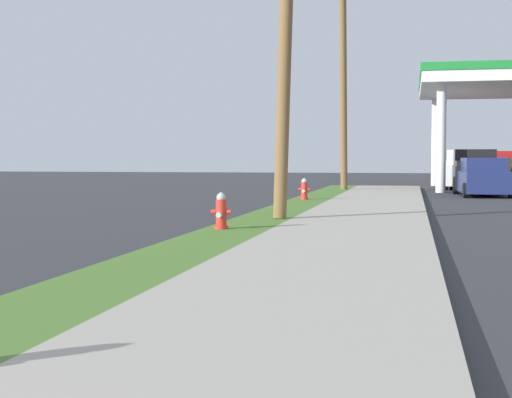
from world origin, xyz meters
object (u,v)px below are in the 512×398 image
(fire_hydrant_third, at_px, (304,190))
(fire_hydrant_second, at_px, (221,213))
(car_tan_by_far_pump, at_px, (512,174))
(car_navy_by_near_pump, at_px, (483,179))
(truck_red_at_forecourt, at_px, (493,169))
(utility_pole_background, at_px, (343,84))
(utility_pole_midground, at_px, (285,41))
(truck_white_on_apron, at_px, (465,171))
(truck_black_at_far_bay, at_px, (475,172))

(fire_hydrant_third, bearing_deg, fire_hydrant_second, -90.59)
(car_tan_by_far_pump, bearing_deg, car_navy_by_near_pump, -103.10)
(fire_hydrant_second, relative_size, car_navy_by_near_pump, 0.16)
(truck_red_at_forecourt, bearing_deg, utility_pole_background, -122.83)
(utility_pole_midground, distance_m, truck_white_on_apron, 22.79)
(fire_hydrant_second, bearing_deg, car_navy_by_near_pump, 69.02)
(truck_red_at_forecourt, bearing_deg, truck_black_at_far_bay, -99.81)
(truck_white_on_apron, bearing_deg, truck_black_at_far_bay, -87.15)
(utility_pole_background, bearing_deg, fire_hydrant_third, -94.02)
(truck_red_at_forecourt, relative_size, truck_black_at_far_bay, 1.02)
(fire_hydrant_third, xyz_separation_m, car_navy_by_near_pump, (6.54, 6.20, 0.28))
(fire_hydrant_third, distance_m, car_tan_by_far_pump, 18.96)
(utility_pole_background, height_order, car_navy_by_near_pump, utility_pole_background)
(utility_pole_background, distance_m, car_navy_by_near_pump, 7.58)
(fire_hydrant_third, distance_m, truck_white_on_apron, 15.05)
(utility_pole_background, bearing_deg, utility_pole_midground, -89.61)
(truck_black_at_far_bay, bearing_deg, truck_white_on_apron, 92.85)
(car_tan_by_far_pump, xyz_separation_m, truck_white_on_apron, (-2.63, -3.06, 0.19))
(car_navy_by_near_pump, bearing_deg, fire_hydrant_third, -136.50)
(utility_pole_background, distance_m, truck_white_on_apron, 8.81)
(fire_hydrant_third, bearing_deg, truck_red_at_forecourt, 67.69)
(fire_hydrant_second, distance_m, car_tan_by_far_pump, 29.29)
(car_tan_by_far_pump, distance_m, truck_black_at_far_bay, 7.30)
(utility_pole_background, xyz_separation_m, truck_black_at_far_bay, (5.95, 1.51, -4.00))
(car_navy_by_near_pump, xyz_separation_m, truck_red_at_forecourt, (1.82, 14.16, 0.19))
(utility_pole_midground, distance_m, car_tan_by_far_pump, 26.47)
(car_navy_by_near_pump, bearing_deg, truck_black_at_far_bay, 90.01)
(fire_hydrant_third, xyz_separation_m, utility_pole_background, (0.58, 8.32, 4.47))
(fire_hydrant_second, xyz_separation_m, car_navy_by_near_pump, (6.65, 17.34, 0.28))
(car_navy_by_near_pump, bearing_deg, car_tan_by_far_pump, 76.90)
(utility_pole_midground, bearing_deg, utility_pole_background, 90.39)
(fire_hydrant_third, xyz_separation_m, truck_black_at_far_bay, (6.53, 9.83, 0.47))
(utility_pole_background, bearing_deg, fire_hydrant_second, -92.06)
(fire_hydrant_second, height_order, utility_pole_midground, utility_pole_midground)
(utility_pole_background, bearing_deg, truck_black_at_far_bay, 14.25)
(car_tan_by_far_pump, bearing_deg, truck_black_at_far_bay, -109.56)
(fire_hydrant_second, bearing_deg, utility_pole_midground, 74.70)
(truck_black_at_far_bay, bearing_deg, utility_pole_midground, -107.97)
(fire_hydrant_second, bearing_deg, truck_red_at_forecourt, 74.95)
(utility_pole_midground, relative_size, car_navy_by_near_pump, 1.80)
(utility_pole_midground, bearing_deg, truck_black_at_far_bay, 72.03)
(truck_white_on_apron, bearing_deg, truck_red_at_forecourt, 73.34)
(truck_red_at_forecourt, relative_size, truck_white_on_apron, 1.01)
(truck_red_at_forecourt, distance_m, truck_white_on_apron, 7.01)
(utility_pole_midground, distance_m, car_navy_by_near_pump, 15.93)
(fire_hydrant_second, height_order, truck_white_on_apron, truck_white_on_apron)
(fire_hydrant_third, distance_m, truck_black_at_far_bay, 11.81)
(truck_black_at_far_bay, bearing_deg, utility_pole_background, -165.75)
(car_navy_by_near_pump, distance_m, car_tan_by_far_pump, 10.78)
(fire_hydrant_third, bearing_deg, truck_white_on_apron, 65.06)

